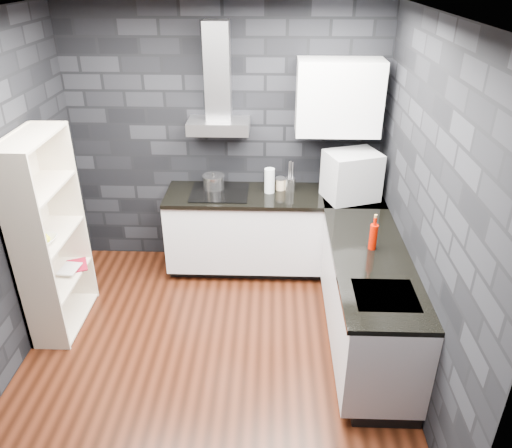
# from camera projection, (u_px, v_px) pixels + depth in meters

# --- Properties ---
(ground) EXTENTS (3.20, 3.20, 0.00)m
(ground) POSITION_uv_depth(u_px,v_px,m) (214.00, 349.00, 4.35)
(ground) COLOR #3B180C
(ceiling) EXTENTS (3.20, 3.20, 0.00)m
(ceiling) POSITION_uv_depth(u_px,v_px,m) (197.00, 15.00, 3.08)
(ceiling) COLOR white
(wall_back) EXTENTS (3.20, 0.05, 2.70)m
(wall_back) POSITION_uv_depth(u_px,v_px,m) (226.00, 140.00, 5.15)
(wall_back) COLOR black
(wall_back) RESTS_ON ground
(wall_front) EXTENTS (3.20, 0.05, 2.70)m
(wall_front) POSITION_uv_depth(u_px,v_px,m) (164.00, 368.00, 2.28)
(wall_front) COLOR black
(wall_front) RESTS_ON ground
(wall_right) EXTENTS (0.05, 3.20, 2.70)m
(wall_right) POSITION_uv_depth(u_px,v_px,m) (427.00, 214.00, 3.67)
(wall_right) COLOR black
(wall_right) RESTS_ON ground
(toekick_back) EXTENTS (2.18, 0.50, 0.10)m
(toekick_back) POSITION_uv_depth(u_px,v_px,m) (272.00, 262.00, 5.49)
(toekick_back) COLOR black
(toekick_back) RESTS_ON ground
(toekick_right) EXTENTS (0.50, 1.78, 0.10)m
(toekick_right) POSITION_uv_depth(u_px,v_px,m) (367.00, 340.00, 4.38)
(toekick_right) COLOR black
(toekick_right) RESTS_ON ground
(counter_back_cab) EXTENTS (2.20, 0.60, 0.76)m
(counter_back_cab) POSITION_uv_depth(u_px,v_px,m) (273.00, 230.00, 5.26)
(counter_back_cab) COLOR silver
(counter_back_cab) RESTS_ON ground
(counter_right_cab) EXTENTS (0.60, 1.80, 0.76)m
(counter_right_cab) POSITION_uv_depth(u_px,v_px,m) (368.00, 300.00, 4.17)
(counter_right_cab) COLOR silver
(counter_right_cab) RESTS_ON ground
(counter_back_top) EXTENTS (2.20, 0.62, 0.04)m
(counter_back_top) POSITION_uv_depth(u_px,v_px,m) (274.00, 196.00, 5.06)
(counter_back_top) COLOR black
(counter_back_top) RESTS_ON counter_back_cab
(counter_right_top) EXTENTS (0.62, 1.80, 0.04)m
(counter_right_top) POSITION_uv_depth(u_px,v_px,m) (372.00, 260.00, 3.99)
(counter_right_top) COLOR black
(counter_right_top) RESTS_ON counter_right_cab
(counter_corner_top) EXTENTS (0.62, 0.62, 0.04)m
(counter_corner_top) POSITION_uv_depth(u_px,v_px,m) (353.00, 197.00, 5.05)
(counter_corner_top) COLOR black
(counter_corner_top) RESTS_ON counter_right_cab
(hood_body) EXTENTS (0.60, 0.34, 0.12)m
(hood_body) POSITION_uv_depth(u_px,v_px,m) (219.00, 126.00, 4.88)
(hood_body) COLOR #A5A4A9
(hood_body) RESTS_ON wall_back
(hood_chimney) EXTENTS (0.24, 0.20, 0.90)m
(hood_chimney) POSITION_uv_depth(u_px,v_px,m) (218.00, 71.00, 4.70)
(hood_chimney) COLOR #A5A4A9
(hood_chimney) RESTS_ON hood_body
(upper_cabinet) EXTENTS (0.80, 0.35, 0.70)m
(upper_cabinet) POSITION_uv_depth(u_px,v_px,m) (339.00, 98.00, 4.71)
(upper_cabinet) COLOR silver
(upper_cabinet) RESTS_ON wall_back
(cooktop) EXTENTS (0.58, 0.50, 0.01)m
(cooktop) POSITION_uv_depth(u_px,v_px,m) (220.00, 192.00, 5.07)
(cooktop) COLOR black
(cooktop) RESTS_ON counter_back_top
(sink_rim) EXTENTS (0.44, 0.40, 0.01)m
(sink_rim) POSITION_uv_depth(u_px,v_px,m) (385.00, 295.00, 3.54)
(sink_rim) COLOR #A5A4A9
(sink_rim) RESTS_ON counter_right_top
(pot) EXTENTS (0.26, 0.26, 0.13)m
(pot) POSITION_uv_depth(u_px,v_px,m) (214.00, 182.00, 5.12)
(pot) COLOR silver
(pot) RESTS_ON cooktop
(glass_vase) EXTENTS (0.13, 0.13, 0.25)m
(glass_vase) POSITION_uv_depth(u_px,v_px,m) (269.00, 181.00, 5.03)
(glass_vase) COLOR silver
(glass_vase) RESTS_ON counter_back_top
(storage_jar) EXTENTS (0.11, 0.11, 0.12)m
(storage_jar) POSITION_uv_depth(u_px,v_px,m) (280.00, 184.00, 5.13)
(storage_jar) COLOR #C7AD89
(storage_jar) RESTS_ON counter_back_top
(utensil_crock) EXTENTS (0.13, 0.13, 0.14)m
(utensil_crock) POSITION_uv_depth(u_px,v_px,m) (290.00, 184.00, 5.10)
(utensil_crock) COLOR silver
(utensil_crock) RESTS_ON counter_back_top
(appliance_garage) EXTENTS (0.59, 0.53, 0.49)m
(appliance_garage) POSITION_uv_depth(u_px,v_px,m) (351.00, 177.00, 4.87)
(appliance_garage) COLOR #A5A6AC
(appliance_garage) RESTS_ON counter_back_top
(red_bottle) EXTENTS (0.08, 0.08, 0.22)m
(red_bottle) POSITION_uv_depth(u_px,v_px,m) (373.00, 237.00, 4.05)
(red_bottle) COLOR #AB0F00
(red_bottle) RESTS_ON counter_right_top
(bookshelf) EXTENTS (0.40, 0.82, 1.80)m
(bookshelf) POSITION_uv_depth(u_px,v_px,m) (49.00, 237.00, 4.27)
(bookshelf) COLOR beige
(bookshelf) RESTS_ON ground
(fruit_bowl) EXTENTS (0.24, 0.24, 0.05)m
(fruit_bowl) POSITION_uv_depth(u_px,v_px,m) (43.00, 240.00, 4.15)
(fruit_bowl) COLOR white
(fruit_bowl) RESTS_ON bookshelf
(book_red) EXTENTS (0.17, 0.09, 0.24)m
(book_red) POSITION_uv_depth(u_px,v_px,m) (65.00, 258.00, 4.59)
(book_red) COLOR maroon
(book_red) RESTS_ON bookshelf
(book_second) EXTENTS (0.16, 0.03, 0.22)m
(book_second) POSITION_uv_depth(u_px,v_px,m) (59.00, 259.00, 4.53)
(book_second) COLOR #B2B2B2
(book_second) RESTS_ON bookshelf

